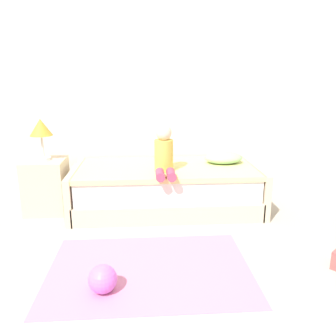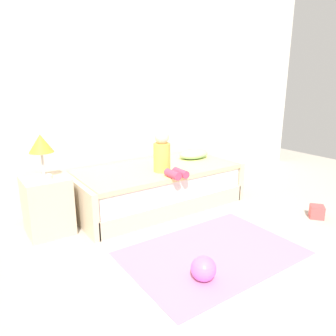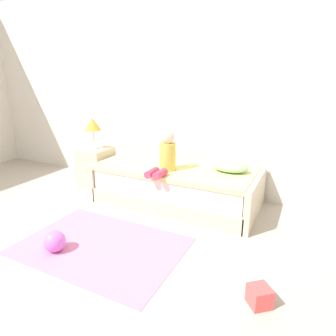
# 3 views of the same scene
# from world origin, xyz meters

# --- Properties ---
(ground_plane) EXTENTS (9.20, 9.20, 0.00)m
(ground_plane) POSITION_xyz_m (0.00, 0.00, 0.00)
(ground_plane) COLOR #B2A899
(wall_rear) EXTENTS (7.20, 0.10, 2.90)m
(wall_rear) POSITION_xyz_m (0.00, 2.60, 1.45)
(wall_rear) COLOR silver
(wall_rear) RESTS_ON ground
(bed) EXTENTS (2.11, 1.00, 0.50)m
(bed) POSITION_xyz_m (0.36, 2.00, 0.25)
(bed) COLOR beige
(bed) RESTS_ON ground
(nightstand) EXTENTS (0.44, 0.44, 0.60)m
(nightstand) POSITION_xyz_m (-0.99, 2.00, 0.30)
(nightstand) COLOR beige
(nightstand) RESTS_ON ground
(table_lamp) EXTENTS (0.24, 0.24, 0.45)m
(table_lamp) POSITION_xyz_m (-0.99, 2.00, 0.94)
(table_lamp) COLOR silver
(table_lamp) RESTS_ON nightstand
(child_figure) EXTENTS (0.20, 0.51, 0.50)m
(child_figure) POSITION_xyz_m (0.32, 1.77, 0.70)
(child_figure) COLOR gold
(child_figure) RESTS_ON bed
(pillow) EXTENTS (0.44, 0.30, 0.13)m
(pillow) POSITION_xyz_m (1.04, 2.10, 0.56)
(pillow) COLOR #99CC8C
(pillow) RESTS_ON bed
(toy_ball) EXTENTS (0.21, 0.21, 0.21)m
(toy_ball) POSITION_xyz_m (-0.19, 0.44, 0.10)
(toy_ball) COLOR #CC66D8
(toy_ball) RESTS_ON ground
(area_rug) EXTENTS (1.60, 1.10, 0.01)m
(area_rug) POSITION_xyz_m (0.14, 0.70, 0.00)
(area_rug) COLOR pink
(area_rug) RESTS_ON ground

